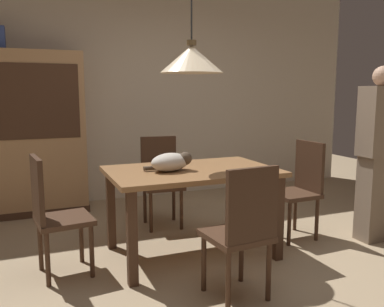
% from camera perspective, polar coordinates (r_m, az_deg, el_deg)
% --- Properties ---
extents(ground, '(10.00, 10.00, 0.00)m').
position_cam_1_polar(ground, '(3.30, 5.78, -16.47)').
color(ground, tan).
extents(back_wall, '(6.40, 0.10, 2.90)m').
position_cam_1_polar(back_wall, '(5.47, -7.27, 9.10)').
color(back_wall, beige).
rests_on(back_wall, ground).
extents(dining_table, '(1.40, 0.90, 0.75)m').
position_cam_1_polar(dining_table, '(3.46, -0.06, -3.83)').
color(dining_table, olive).
rests_on(dining_table, ground).
extents(chair_right_side, '(0.41, 0.41, 0.93)m').
position_cam_1_polar(chair_right_side, '(4.05, 14.93, -4.30)').
color(chair_right_side, '#472D1E').
rests_on(chair_right_side, ground).
extents(chair_left_side, '(0.44, 0.44, 0.93)m').
position_cam_1_polar(chair_left_side, '(3.25, -18.92, -7.64)').
color(chair_left_side, '#472D1E').
rests_on(chair_left_side, ground).
extents(chair_near_front, '(0.43, 0.43, 0.93)m').
position_cam_1_polar(chair_near_front, '(2.74, 7.13, -10.26)').
color(chair_near_front, '#472D1E').
rests_on(chair_near_front, ground).
extents(chair_far_back, '(0.43, 0.43, 0.93)m').
position_cam_1_polar(chair_far_back, '(4.30, -4.39, -3.27)').
color(chair_far_back, '#472D1E').
rests_on(chair_far_back, ground).
extents(cat_sleeping, '(0.40, 0.30, 0.16)m').
position_cam_1_polar(cat_sleeping, '(3.35, -2.92, -1.17)').
color(cat_sleeping, beige).
rests_on(cat_sleeping, dining_table).
extents(pendant_lamp, '(0.52, 0.52, 1.30)m').
position_cam_1_polar(pendant_lamp, '(3.39, -0.06, 13.14)').
color(pendant_lamp, beige).
extents(hutch_bookcase, '(1.12, 0.45, 1.85)m').
position_cam_1_polar(hutch_bookcase, '(4.97, -21.22, 2.19)').
color(hutch_bookcase, tan).
rests_on(hutch_bookcase, ground).
extents(book_blue_wide, '(0.06, 0.24, 0.24)m').
position_cam_1_polar(book_blue_wide, '(4.99, -25.05, 14.44)').
color(book_blue_wide, '#384C93').
rests_on(book_blue_wide, hutch_bookcase).
extents(person_standing, '(0.36, 0.22, 1.63)m').
position_cam_1_polar(person_standing, '(4.15, 24.62, -0.14)').
color(person_standing, '#84705B').
rests_on(person_standing, ground).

